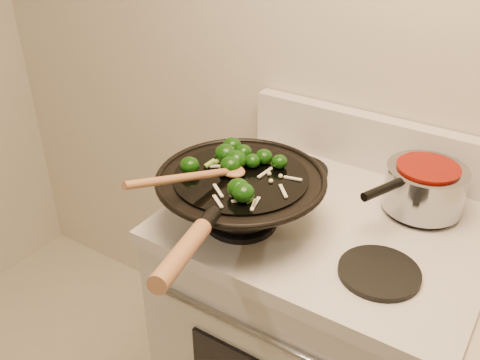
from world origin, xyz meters
The scene contains 5 objects.
stove centered at (-0.13, 1.17, 0.47)m, with size 0.78×0.67×1.08m.
wok centered at (-0.31, 1.02, 1.00)m, with size 0.41×0.67×0.21m.
stirfry centered at (-0.33, 1.03, 1.08)m, with size 0.29×0.26×0.05m.
wooden_spoon centered at (-0.35, 0.93, 1.09)m, with size 0.12×0.32×0.10m.
saucepan centered at (0.05, 1.32, 0.99)m, with size 0.20×0.31×0.12m.
Camera 1 is at (0.28, 0.10, 1.70)m, focal length 40.00 mm.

